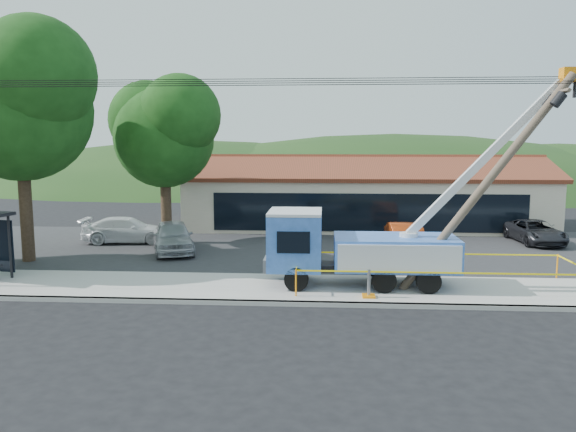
% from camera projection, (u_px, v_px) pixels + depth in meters
% --- Properties ---
extents(ground, '(120.00, 120.00, 0.00)m').
position_uv_depth(ground, '(274.00, 326.00, 16.95)').
color(ground, black).
rests_on(ground, ground).
extents(curb, '(60.00, 0.25, 0.15)m').
position_uv_depth(curb, '(280.00, 303.00, 19.02)').
color(curb, '#ADA9A2').
rests_on(curb, ground).
extents(sidewalk, '(60.00, 4.00, 0.15)m').
position_uv_depth(sidewalk, '(284.00, 289.00, 20.90)').
color(sidewalk, '#ADA9A2').
rests_on(sidewalk, ground).
extents(parking_lot, '(60.00, 12.00, 0.10)m').
position_uv_depth(parking_lot, '(296.00, 248.00, 28.81)').
color(parking_lot, '#28282B').
rests_on(parking_lot, ground).
extents(strip_mall, '(22.50, 8.53, 4.67)m').
position_uv_depth(strip_mall, '(364.00, 198.00, 36.20)').
color(strip_mall, beige).
rests_on(strip_mall, ground).
extents(tree_west_near, '(7.56, 6.72, 10.80)m').
position_uv_depth(tree_west_near, '(19.00, 95.00, 24.65)').
color(tree_west_near, '#332316').
rests_on(tree_west_near, ground).
extents(tree_lot, '(6.30, 5.60, 8.94)m').
position_uv_depth(tree_lot, '(164.00, 128.00, 29.44)').
color(tree_lot, '#332316').
rests_on(tree_lot, ground).
extents(hill_west, '(78.40, 56.00, 28.00)m').
position_uv_depth(hill_west, '(197.00, 184.00, 72.33)').
color(hill_west, '#1C3B15').
rests_on(hill_west, ground).
extents(hill_center, '(89.60, 64.00, 32.00)m').
position_uv_depth(hill_center, '(393.00, 185.00, 70.68)').
color(hill_center, '#1C3B15').
rests_on(hill_center, ground).
extents(hill_east, '(72.80, 52.00, 26.00)m').
position_uv_depth(hill_east, '(556.00, 186.00, 69.36)').
color(hill_east, '#1C3B15').
rests_on(hill_east, ground).
extents(utility_truck, '(10.97, 3.78, 7.92)m').
position_uv_depth(utility_truck, '(357.00, 246.00, 20.97)').
color(utility_truck, black).
rests_on(utility_truck, ground).
extents(leaning_pole, '(5.85, 1.69, 7.85)m').
position_uv_depth(leaning_pole, '(494.00, 174.00, 19.81)').
color(leaning_pole, brown).
rests_on(leaning_pole, ground).
extents(caution_tape, '(10.23, 3.34, 0.97)m').
position_uv_depth(caution_tape, '(435.00, 268.00, 20.83)').
color(caution_tape, orange).
rests_on(caution_tape, ground).
extents(car_silver, '(3.21, 4.90, 1.55)m').
position_uv_depth(car_silver, '(173.00, 254.00, 27.63)').
color(car_silver, '#A1A4A8').
rests_on(car_silver, ground).
extents(car_red, '(1.73, 4.44, 1.44)m').
position_uv_depth(car_red, '(405.00, 256.00, 27.28)').
color(car_red, '#A73710').
rests_on(car_red, ground).
extents(car_white, '(4.90, 2.47, 1.36)m').
position_uv_depth(car_white, '(128.00, 244.00, 30.23)').
color(car_white, white).
rests_on(car_white, ground).
extents(car_dark, '(2.35, 4.55, 1.23)m').
position_uv_depth(car_dark, '(534.00, 245.00, 30.11)').
color(car_dark, black).
rests_on(car_dark, ground).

